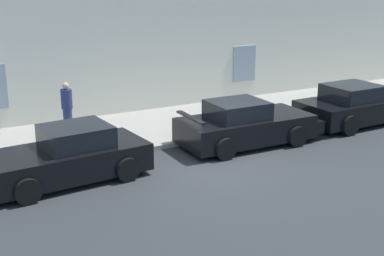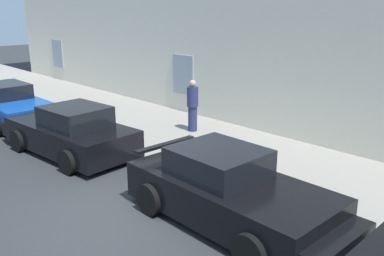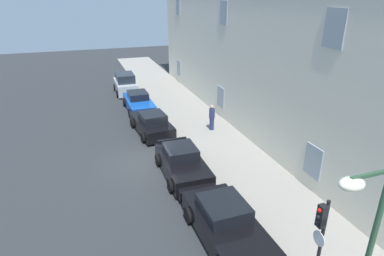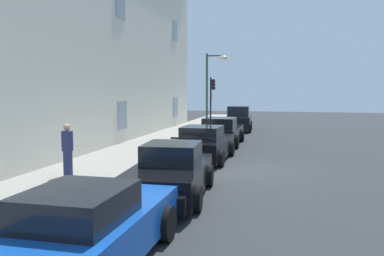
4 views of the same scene
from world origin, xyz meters
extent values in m
plane|color=#2B2D30|center=(0.00, 0.00, 0.00)|extent=(80.00, 80.00, 0.00)
cube|color=gray|center=(0.00, 4.36, 0.07)|extent=(60.00, 4.32, 0.14)
cube|color=#8C99A3|center=(-15.32, 6.49, 1.60)|extent=(1.10, 0.06, 1.50)
cube|color=#8C99A3|center=(-5.11, 6.49, 1.60)|extent=(1.10, 0.06, 1.50)
cube|color=#144CB2|center=(-8.70, 1.16, 0.54)|extent=(4.48, 1.82, 0.71)
cube|color=black|center=(-9.03, 1.16, 1.15)|extent=(1.79, 1.46, 0.51)
cube|color=#144CB2|center=(-6.73, 1.16, 0.45)|extent=(1.35, 1.67, 0.39)
cylinder|color=black|center=(-7.31, 2.07, 0.35)|extent=(0.69, 0.24, 0.69)
cylinder|color=black|center=(-10.08, 2.07, 0.35)|extent=(0.69, 0.24, 0.69)
cube|color=black|center=(-4.12, 1.13, 0.53)|extent=(4.35, 2.20, 0.73)
cube|color=black|center=(-3.80, 1.16, 1.17)|extent=(1.80, 1.63, 0.55)
cube|color=black|center=(-5.97, 0.98, 0.43)|extent=(1.40, 1.82, 0.40)
cylinder|color=black|center=(-5.35, 0.09, 0.32)|extent=(0.66, 0.29, 0.65)
cylinder|color=black|center=(-5.50, 1.96, 0.32)|extent=(0.66, 0.29, 0.65)
cylinder|color=black|center=(-2.74, 0.30, 0.32)|extent=(0.66, 0.29, 0.65)
cylinder|color=black|center=(-2.89, 2.17, 0.32)|extent=(0.66, 0.29, 0.65)
cube|color=black|center=(1.72, 1.40, 0.54)|extent=(4.27, 1.97, 0.76)
cube|color=black|center=(1.40, 1.40, 1.19)|extent=(1.72, 1.55, 0.53)
cube|color=black|center=(3.59, 1.36, 0.45)|extent=(1.30, 1.77, 0.42)
cube|color=black|center=(-0.23, 1.43, 1.14)|extent=(0.19, 1.62, 0.06)
cylinder|color=black|center=(3.05, 2.32, 0.33)|extent=(0.67, 0.25, 0.67)
cylinder|color=black|center=(3.02, 0.42, 0.33)|extent=(0.67, 0.25, 0.67)
cylinder|color=black|center=(0.42, 2.37, 0.33)|extent=(0.67, 0.25, 0.67)
cylinder|color=black|center=(0.39, 0.47, 0.33)|extent=(0.67, 0.25, 0.67)
cylinder|color=navy|center=(-2.98, 4.93, 0.56)|extent=(0.30, 0.30, 0.83)
cylinder|color=navy|center=(-2.98, 4.93, 1.29)|extent=(0.37, 0.37, 0.64)
sphere|color=tan|center=(-2.98, 4.93, 1.73)|extent=(0.22, 0.22, 0.22)
camera|label=1|loc=(-7.46, -11.83, 5.24)|focal=49.25mm
camera|label=2|loc=(6.58, -4.32, 4.14)|focal=39.01mm
camera|label=3|loc=(15.56, -2.94, 8.68)|focal=30.66mm
camera|label=4|loc=(-14.61, -2.02, 2.96)|focal=37.74mm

